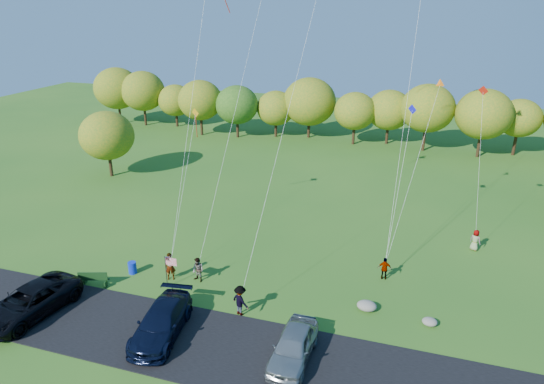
# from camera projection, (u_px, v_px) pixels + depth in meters

# --- Properties ---
(ground) EXTENTS (140.00, 140.00, 0.00)m
(ground) POSITION_uv_depth(u_px,v_px,m) (246.00, 307.00, 29.60)
(ground) COLOR #2B5F1B
(ground) RESTS_ON ground
(asphalt_lane) EXTENTS (44.00, 6.00, 0.06)m
(asphalt_lane) POSITION_uv_depth(u_px,v_px,m) (220.00, 348.00, 26.04)
(asphalt_lane) COLOR black
(asphalt_lane) RESTS_ON ground
(treeline) EXTENTS (76.63, 27.35, 8.37)m
(treeline) POSITION_uv_depth(u_px,v_px,m) (381.00, 114.00, 58.26)
(treeline) COLOR #3A2715
(treeline) RESTS_ON ground
(minivan_dark) EXTENTS (3.75, 6.50, 1.71)m
(minivan_dark) POSITION_uv_depth(u_px,v_px,m) (30.00, 302.00, 28.50)
(minivan_dark) COLOR black
(minivan_dark) RESTS_ON asphalt_lane
(minivan_navy) EXTENTS (3.00, 5.81, 1.61)m
(minivan_navy) POSITION_uv_depth(u_px,v_px,m) (161.00, 322.00, 26.78)
(minivan_navy) COLOR black
(minivan_navy) RESTS_ON asphalt_lane
(minivan_silver) EXTENTS (1.95, 4.74, 1.61)m
(minivan_silver) POSITION_uv_depth(u_px,v_px,m) (293.00, 346.00, 24.91)
(minivan_silver) COLOR gray
(minivan_silver) RESTS_ON asphalt_lane
(flyer_a) EXTENTS (0.83, 0.72, 1.92)m
(flyer_a) POSITION_uv_depth(u_px,v_px,m) (170.00, 266.00, 32.20)
(flyer_a) COLOR #4C4C59
(flyer_a) RESTS_ON ground
(flyer_b) EXTENTS (0.99, 0.87, 1.70)m
(flyer_b) POSITION_uv_depth(u_px,v_px,m) (198.00, 270.00, 32.00)
(flyer_b) COLOR #4C4C59
(flyer_b) RESTS_ON ground
(flyer_c) EXTENTS (1.42, 1.19, 1.92)m
(flyer_c) POSITION_uv_depth(u_px,v_px,m) (240.00, 301.00, 28.54)
(flyer_c) COLOR #4C4C59
(flyer_c) RESTS_ON ground
(flyer_d) EXTENTS (0.95, 0.44, 1.58)m
(flyer_d) POSITION_uv_depth(u_px,v_px,m) (385.00, 269.00, 32.27)
(flyer_d) COLOR #4C4C59
(flyer_d) RESTS_ON ground
(flyer_e) EXTENTS (0.95, 0.85, 1.63)m
(flyer_e) POSITION_uv_depth(u_px,v_px,m) (475.00, 240.00, 36.05)
(flyer_e) COLOR #4C4C59
(flyer_e) RESTS_ON ground
(park_bench) EXTENTS (1.85, 0.87, 1.05)m
(park_bench) POSITION_uv_depth(u_px,v_px,m) (94.00, 278.00, 31.56)
(park_bench) COLOR #133614
(park_bench) RESTS_ON ground
(trash_barrel) EXTENTS (0.56, 0.56, 0.83)m
(trash_barrel) POSITION_uv_depth(u_px,v_px,m) (132.00, 268.00, 33.11)
(trash_barrel) COLOR #0D28CC
(trash_barrel) RESTS_ON ground
(flag_assembly) EXTENTS (0.84, 0.54, 2.26)m
(flag_assembly) POSITION_uv_depth(u_px,v_px,m) (169.00, 265.00, 30.98)
(flag_assembly) COLOR black
(flag_assembly) RESTS_ON ground
(boulder_near) EXTENTS (1.20, 0.94, 0.60)m
(boulder_near) POSITION_uv_depth(u_px,v_px,m) (367.00, 306.00, 29.17)
(boulder_near) COLOR gray
(boulder_near) RESTS_ON ground
(boulder_far) EXTENTS (0.87, 0.73, 0.45)m
(boulder_far) POSITION_uv_depth(u_px,v_px,m) (430.00, 322.00, 27.84)
(boulder_far) COLOR gray
(boulder_far) RESTS_ON ground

